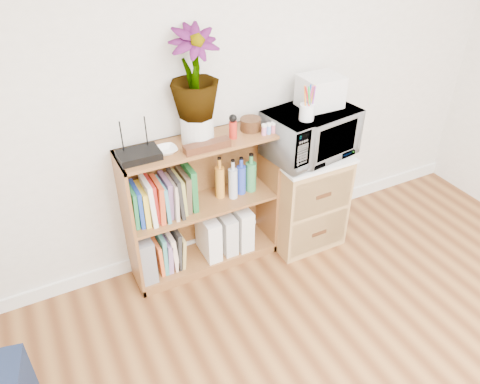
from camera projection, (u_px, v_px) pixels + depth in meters
skirting_board at (240, 230)px, 3.54m from camera, size 4.00×0.02×0.10m
bookshelf at (202, 207)px, 3.07m from camera, size 1.00×0.30×0.95m
wicker_unit at (303, 198)px, 3.36m from camera, size 0.50×0.45×0.70m
microwave at (310, 133)px, 3.06m from camera, size 0.62×0.47×0.32m
pen_cup at (307, 112)px, 2.84m from camera, size 0.09×0.09×0.10m
small_appliance at (320, 91)px, 2.97m from camera, size 0.26×0.21×0.20m
router at (139, 155)px, 2.63m from camera, size 0.23×0.16×0.04m
white_bowl at (166, 150)px, 2.69m from camera, size 0.13×0.13×0.03m
plant_pot at (197, 129)px, 2.77m from camera, size 0.20×0.20×0.17m
potted_plant at (194, 73)px, 2.58m from camera, size 0.29×0.29×0.51m
trinket_box at (207, 146)px, 2.72m from camera, size 0.28×0.07×0.05m
kokeshi_doll at (233, 130)px, 2.82m from camera, size 0.05×0.05×0.11m
wooden_bowl at (251, 124)px, 2.92m from camera, size 0.13×0.13×0.08m
paint_jars at (269, 130)px, 2.88m from camera, size 0.10×0.04×0.05m
file_box at (144, 254)px, 3.04m from camera, size 0.10×0.26×0.32m
magazine_holder_left at (208, 236)px, 3.21m from camera, size 0.10×0.25×0.31m
magazine_holder_mid at (225, 231)px, 3.26m from camera, size 0.09×0.23×0.29m
magazine_holder_right at (240, 225)px, 3.30m from camera, size 0.10×0.25×0.32m
cookbooks at (163, 197)px, 2.88m from camera, size 0.41×0.20×0.30m
liquor_bottles at (237, 176)px, 3.07m from camera, size 0.28×0.07×0.29m
lower_books at (169, 250)px, 3.13m from camera, size 0.19×0.19×0.29m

